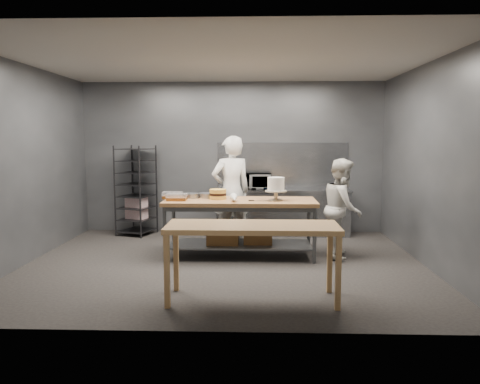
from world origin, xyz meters
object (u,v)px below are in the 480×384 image
object	(u,v)px
work_table	(239,221)
frosted_cake_stand	(276,186)
chef_behind	(231,191)
chef_right	(342,208)
near_counter	(252,232)
layer_cake	(218,194)
speed_rack	(136,191)
microwave	(257,181)

from	to	relation	value
work_table	frosted_cake_stand	distance (m)	0.82
work_table	chef_behind	bearing A→B (deg)	102.44
work_table	chef_right	distance (m)	1.66
near_counter	layer_cake	world-z (taller)	layer_cake
chef_right	frosted_cake_stand	bearing A→B (deg)	108.75
work_table	layer_cake	distance (m)	0.55
layer_cake	speed_rack	bearing A→B (deg)	137.48
near_counter	chef_behind	xyz separation A→B (m)	(-0.39, 2.77, 0.15)
chef_behind	chef_right	xyz separation A→B (m)	(1.81, -0.70, -0.18)
speed_rack	chef_behind	world-z (taller)	chef_behind
chef_right	layer_cake	world-z (taller)	chef_right
chef_behind	frosted_cake_stand	world-z (taller)	chef_behind
chef_right	frosted_cake_stand	xyz separation A→B (m)	(-1.07, -0.13, 0.37)
microwave	frosted_cake_stand	distance (m)	1.83
near_counter	layer_cake	bearing A→B (deg)	105.35
speed_rack	near_counter	bearing A→B (deg)	-57.83
speed_rack	chef_right	world-z (taller)	speed_rack
work_table	near_counter	world-z (taller)	work_table
near_counter	frosted_cake_stand	world-z (taller)	frosted_cake_stand
chef_right	frosted_cake_stand	size ratio (longest dim) A/B	4.31
layer_cake	near_counter	bearing A→B (deg)	-74.65
chef_right	microwave	bearing A→B (deg)	50.91
work_table	chef_behind	distance (m)	0.87
near_counter	chef_right	bearing A→B (deg)	55.55
work_table	microwave	world-z (taller)	microwave
speed_rack	chef_behind	bearing A→B (deg)	-24.98
near_counter	chef_right	xyz separation A→B (m)	(1.42, 2.07, -0.03)
near_counter	speed_rack	world-z (taller)	speed_rack
chef_right	layer_cake	xyz separation A→B (m)	(-1.99, 0.00, 0.21)
chef_behind	chef_right	bearing A→B (deg)	136.34
near_counter	microwave	xyz separation A→B (m)	(0.07, 3.74, 0.24)
chef_right	microwave	xyz separation A→B (m)	(-1.35, 1.67, 0.26)
near_counter	chef_behind	distance (m)	2.81
speed_rack	layer_cake	bearing A→B (deg)	-42.52
near_counter	speed_rack	distance (m)	4.33
microwave	near_counter	bearing A→B (deg)	-91.07
speed_rack	microwave	bearing A→B (deg)	1.93
microwave	layer_cake	size ratio (longest dim) A/B	2.01
near_counter	microwave	bearing A→B (deg)	88.93
microwave	chef_behind	bearing A→B (deg)	-115.47
frosted_cake_stand	work_table	bearing A→B (deg)	172.97
work_table	speed_rack	distance (m)	2.67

